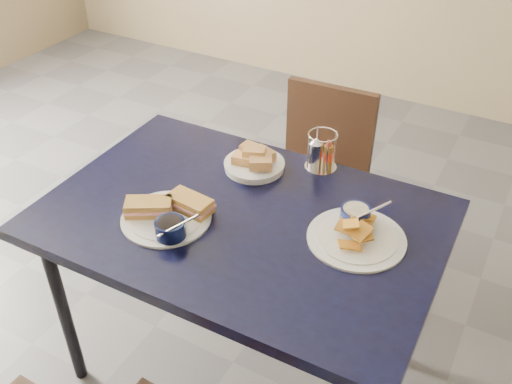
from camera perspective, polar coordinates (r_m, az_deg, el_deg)
The scene contains 7 objects.
ground at distance 2.31m, azimuth -2.30°, elevation -16.66°, with size 6.00×6.00×0.00m, color #55555A.
dining_table at distance 1.80m, azimuth -1.46°, elevation -3.89°, with size 1.23×0.83×0.75m.
chair_far at distance 2.47m, azimuth 6.44°, elevation 2.28°, with size 0.40×0.38×0.82m.
sandwich_plate at distance 1.74m, azimuth -8.73°, elevation -2.17°, with size 0.30×0.28×0.12m.
plantain_plate at distance 1.69m, azimuth 9.98°, elevation -3.73°, with size 0.29×0.29×0.12m.
bread_basket at distance 1.95m, azimuth -0.15°, elevation 3.07°, with size 0.20×0.20×0.08m.
condiment_caddy at distance 1.95m, azimuth 6.46°, elevation 3.88°, with size 0.11×0.11×0.14m.
Camera 1 is at (0.75, -1.18, 1.84)m, focal length 40.00 mm.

